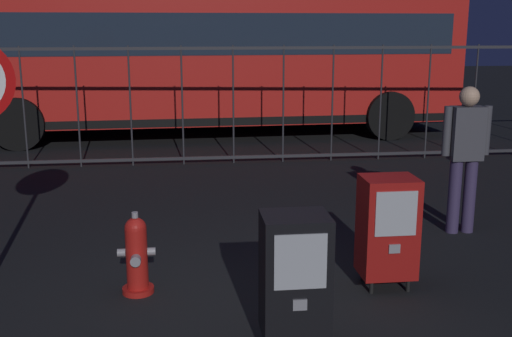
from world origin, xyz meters
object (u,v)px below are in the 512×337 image
at_px(fire_hydrant, 137,255).
at_px(newspaper_box_secondary, 295,275).
at_px(bus_far, 233,47).
at_px(newspaper_box_primary, 388,226).
at_px(bus_near, 206,55).
at_px(pedestrian, 465,151).

height_order(fire_hydrant, newspaper_box_secondary, newspaper_box_secondary).
bearing_deg(newspaper_box_secondary, bus_far, 87.15).
bearing_deg(newspaper_box_primary, newspaper_box_secondary, -135.70).
distance_m(fire_hydrant, newspaper_box_secondary, 1.66).
relative_size(newspaper_box_primary, bus_far, 0.10).
relative_size(bus_near, bus_far, 1.00).
relative_size(newspaper_box_secondary, bus_far, 0.10).
bearing_deg(fire_hydrant, bus_near, 83.35).
bearing_deg(fire_hydrant, newspaper_box_primary, -3.15).
height_order(newspaper_box_primary, bus_near, bus_near).
height_order(newspaper_box_primary, bus_far, bus_far).
distance_m(fire_hydrant, newspaper_box_primary, 2.24).
bearing_deg(newspaper_box_secondary, pedestrian, 45.21).
relative_size(newspaper_box_primary, pedestrian, 0.61).
height_order(newspaper_box_primary, newspaper_box_secondary, same).
bearing_deg(pedestrian, newspaper_box_primary, -134.11).
xyz_separation_m(pedestrian, bus_far, (-1.66, 11.55, 0.76)).
bearing_deg(newspaper_box_secondary, fire_hydrant, 137.19).
height_order(fire_hydrant, bus_near, bus_near).
xyz_separation_m(bus_near, bus_far, (0.94, 4.57, 0.00)).
bearing_deg(newspaper_box_primary, fire_hydrant, 176.85).
distance_m(newspaper_box_secondary, bus_far, 13.98).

